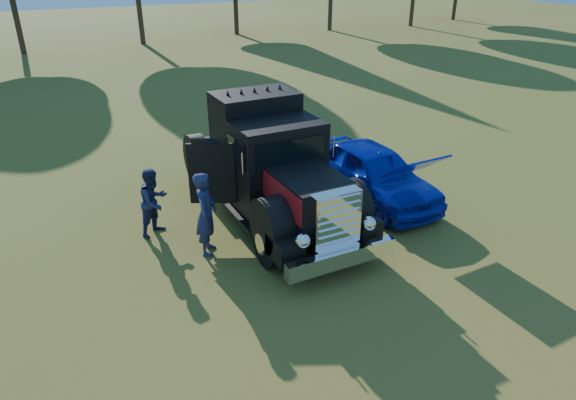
# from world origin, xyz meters

# --- Properties ---
(ground) EXTENTS (120.00, 120.00, 0.00)m
(ground) POSITION_xyz_m (0.00, 0.00, 0.00)
(ground) COLOR #415619
(ground) RESTS_ON ground
(diamond_t_truck) EXTENTS (3.29, 7.16, 3.00)m
(diamond_t_truck) POSITION_xyz_m (0.71, 1.11, 1.28)
(diamond_t_truck) COLOR black
(diamond_t_truck) RESTS_ON ground
(hotrod_coupe) EXTENTS (1.89, 4.47, 1.89)m
(hotrod_coupe) POSITION_xyz_m (3.62, 0.77, 0.76)
(hotrod_coupe) COLOR #0841B2
(hotrod_coupe) RESTS_ON ground
(spectator_near) EXTENTS (0.73, 0.84, 1.93)m
(spectator_near) POSITION_xyz_m (-1.31, 0.12, 0.96)
(spectator_near) COLOR #21224D
(spectator_near) RESTS_ON ground
(spectator_far) EXTENTS (1.02, 0.97, 1.66)m
(spectator_far) POSITION_xyz_m (-2.13, 1.52, 0.83)
(spectator_far) COLOR #1C2043
(spectator_far) RESTS_ON ground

